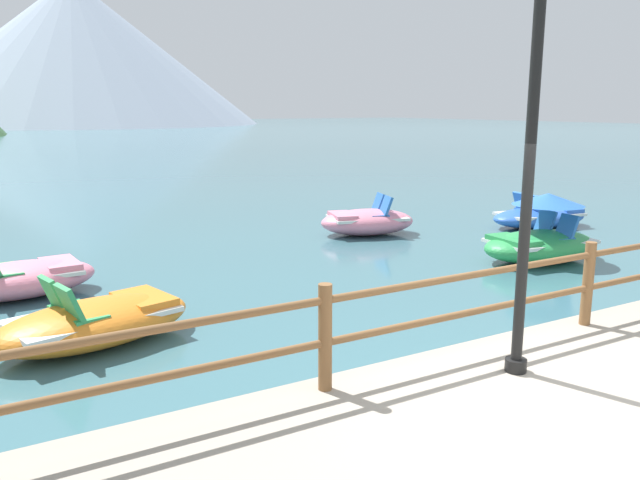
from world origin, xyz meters
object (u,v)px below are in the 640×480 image
object	(u,v)px
pedal_boat_1	(19,279)
pedal_boat_2	(367,221)
pedal_boat_4	(541,238)
pedal_boat_6	(95,321)
pedal_boat_0	(540,217)
lamp_post	(536,70)

from	to	relation	value
pedal_boat_1	pedal_boat_2	bearing A→B (deg)	10.72
pedal_boat_4	pedal_boat_6	bearing A→B (deg)	-178.00
pedal_boat_0	pedal_boat_4	xyz separation A→B (m)	(-2.69, -2.39, 0.17)
pedal_boat_6	lamp_post	bearing A→B (deg)	-50.84
pedal_boat_2	pedal_boat_4	size ratio (longest dim) A/B	0.96
pedal_boat_1	pedal_boat_4	xyz separation A→B (m)	(8.61, -2.32, 0.15)
pedal_boat_1	pedal_boat_4	distance (m)	8.91
pedal_boat_0	pedal_boat_1	xyz separation A→B (m)	(-11.30, -0.07, 0.03)
pedal_boat_2	pedal_boat_4	distance (m)	3.94
pedal_boat_1	pedal_boat_6	world-z (taller)	pedal_boat_6
pedal_boat_6	pedal_boat_4	bearing A→B (deg)	2.00
pedal_boat_1	pedal_boat_6	xyz separation A→B (m)	(0.61, -2.59, 0.00)
pedal_boat_0	pedal_boat_4	bearing A→B (deg)	-138.44
pedal_boat_0	pedal_boat_2	distance (m)	4.28
pedal_boat_1	pedal_boat_6	bearing A→B (deg)	-76.68
pedal_boat_1	pedal_boat_2	distance (m)	7.35
pedal_boat_0	pedal_boat_1	bearing A→B (deg)	-179.64
lamp_post	pedal_boat_1	bearing A→B (deg)	120.06
lamp_post	pedal_boat_4	world-z (taller)	lamp_post
pedal_boat_2	pedal_boat_6	distance (m)	7.70
pedal_boat_2	pedal_boat_6	xyz separation A→B (m)	(-6.60, -3.96, -0.02)
pedal_boat_1	pedal_boat_2	size ratio (longest dim) A/B	0.98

